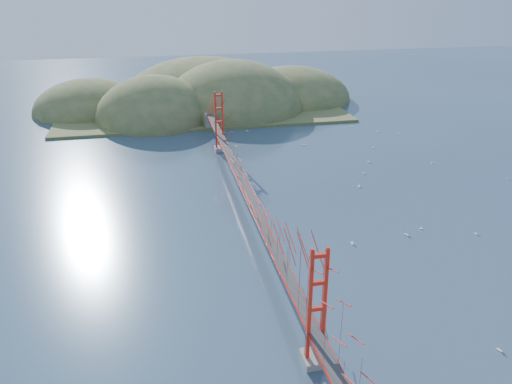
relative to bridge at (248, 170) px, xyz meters
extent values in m
plane|color=#334D66|center=(0.00, -0.18, -7.01)|extent=(320.00, 320.00, 0.00)
cube|color=gray|center=(0.00, -30.18, -6.66)|extent=(2.00, 2.40, 0.70)
cube|color=gray|center=(0.00, 29.82, -6.66)|extent=(2.00, 2.40, 0.70)
cube|color=#A61C12|center=(0.00, -0.18, -3.71)|extent=(1.40, 92.00, 0.16)
cube|color=#A61C12|center=(0.00, -0.18, -3.91)|extent=(1.33, 92.00, 0.24)
cube|color=#38383A|center=(0.00, -0.18, -3.61)|extent=(1.19, 92.00, 0.03)
cube|color=gray|center=(0.00, 45.82, -5.36)|extent=(2.20, 2.60, 3.30)
cube|color=olive|center=(0.00, 63.82, -6.76)|extent=(70.00, 40.00, 0.60)
ellipsoid|color=olive|center=(-12.00, 55.82, -7.01)|extent=(28.00, 28.00, 21.00)
ellipsoid|color=olive|center=(8.00, 61.82, -7.01)|extent=(36.00, 36.00, 25.00)
ellipsoid|color=olive|center=(26.00, 69.82, -7.01)|extent=(32.00, 32.00, 18.00)
ellipsoid|color=olive|center=(-28.00, 67.82, -7.01)|extent=(28.00, 28.00, 16.00)
ellipsoid|color=olive|center=(2.00, 77.82, -7.01)|extent=(44.00, 44.00, 22.00)
cube|color=white|center=(17.19, 29.56, -6.94)|extent=(0.66, 0.32, 0.11)
cylinder|color=white|center=(17.19, 29.56, -6.60)|extent=(0.02, 0.02, 0.69)
cube|color=white|center=(11.50, -10.74, -6.94)|extent=(0.20, 0.60, 0.11)
cylinder|color=white|center=(11.50, -10.74, -6.62)|extent=(0.02, 0.02, 0.65)
cube|color=white|center=(31.82, 40.14, -6.94)|extent=(0.53, 0.63, 0.11)
cylinder|color=white|center=(31.82, 40.14, -6.60)|extent=(0.02, 0.02, 0.69)
cube|color=white|center=(22.83, 12.22, -6.95)|extent=(0.50, 0.44, 0.09)
cylinder|color=white|center=(22.83, 12.22, -6.68)|extent=(0.01, 0.01, 0.55)
cube|color=white|center=(37.17, 14.52, -6.95)|extent=(0.51, 0.46, 0.10)
cylinder|color=white|center=(37.17, 14.52, -6.67)|extent=(0.02, 0.02, 0.57)
cube|color=white|center=(19.45, -10.07, -6.94)|extent=(0.47, 0.63, 0.11)
cylinder|color=white|center=(19.45, -10.07, -6.61)|extent=(0.02, 0.02, 0.67)
cube|color=white|center=(17.24, -32.34, -6.95)|extent=(0.35, 0.55, 0.09)
cylinder|color=white|center=(17.24, -32.34, -6.67)|extent=(0.02, 0.02, 0.57)
cube|color=white|center=(45.82, 4.95, -6.96)|extent=(0.42, 0.49, 0.09)
cylinder|color=white|center=(45.82, 4.95, -6.69)|extent=(0.01, 0.01, 0.53)
cube|color=white|center=(30.41, 25.18, -6.95)|extent=(0.60, 0.29, 0.10)
cylinder|color=white|center=(30.41, 25.18, -6.63)|extent=(0.02, 0.02, 0.63)
cube|color=white|center=(22.20, -8.88, -6.96)|extent=(0.49, 0.22, 0.09)
cylinder|color=white|center=(22.20, -8.88, -6.70)|extent=(0.01, 0.01, 0.51)
cube|color=white|center=(39.67, 32.62, -6.96)|extent=(0.48, 0.39, 0.09)
cylinder|color=white|center=(39.67, 32.62, -6.70)|extent=(0.01, 0.01, 0.51)
cube|color=white|center=(35.87, 35.34, -6.95)|extent=(0.56, 0.19, 0.10)
cylinder|color=white|center=(35.87, 35.34, -6.65)|extent=(0.02, 0.02, 0.60)
cube|color=white|center=(26.10, 17.50, -6.95)|extent=(0.55, 0.52, 0.10)
cylinder|color=white|center=(26.10, 17.50, -6.63)|extent=(0.02, 0.02, 0.63)
cube|color=white|center=(7.76, 41.82, -6.95)|extent=(0.55, 0.29, 0.09)
cylinder|color=white|center=(7.76, 41.82, -6.67)|extent=(0.02, 0.02, 0.57)
cube|color=white|center=(19.80, 6.93, -6.94)|extent=(0.20, 0.61, 0.11)
cylinder|color=white|center=(19.80, 6.93, -6.61)|extent=(0.02, 0.02, 0.66)
cube|color=white|center=(28.70, -11.65, -6.96)|extent=(0.26, 0.51, 0.09)
cylinder|color=white|center=(28.70, -11.65, -6.69)|extent=(0.01, 0.01, 0.53)
camera|label=1|loc=(-12.17, -63.26, 24.76)|focal=35.00mm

